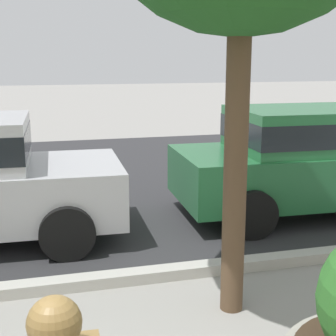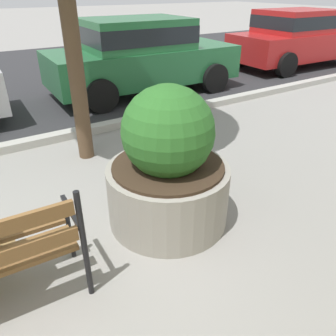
{
  "view_description": "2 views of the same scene",
  "coord_description": "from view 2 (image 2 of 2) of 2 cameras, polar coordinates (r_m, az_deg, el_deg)",
  "views": [
    {
      "loc": [
        0.32,
        -1.78,
        2.28
      ],
      "look_at": [
        2.0,
        4.57,
        0.8
      ],
      "focal_mm": 52.98,
      "sensor_mm": 36.0,
      "label": 1
    },
    {
      "loc": [
        0.63,
        -2.1,
        2.14
      ],
      "look_at": [
        2.15,
        0.27,
        0.6
      ],
      "focal_mm": 35.74,
      "sensor_mm": 36.0,
      "label": 2
    }
  ],
  "objects": [
    {
      "name": "concrete_planter",
      "position": [
        3.22,
        0.0,
        -0.18
      ],
      "size": [
        1.2,
        1.2,
        1.41
      ],
      "color": "gray",
      "rests_on": "ground"
    },
    {
      "name": "parked_car_green",
      "position": [
        7.68,
        -4.67,
        18.85
      ],
      "size": [
        4.15,
        2.03,
        1.56
      ],
      "color": "#236638",
      "rests_on": "ground"
    },
    {
      "name": "parked_car_red",
      "position": [
        11.06,
        21.19,
        20.18
      ],
      "size": [
        4.15,
        2.03,
        1.56
      ],
      "color": "#B21E1E",
      "rests_on": "ground"
    }
  ]
}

